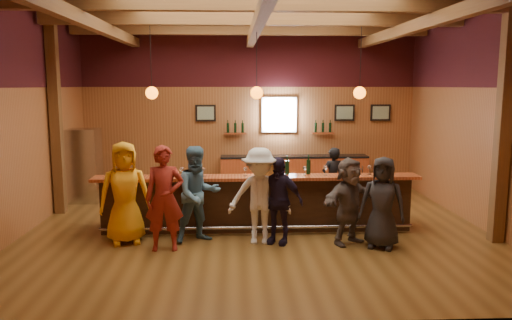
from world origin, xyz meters
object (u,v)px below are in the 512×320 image
at_px(customer_brown, 349,201).
at_px(ice_bucket, 271,169).
at_px(bartender, 333,180).
at_px(stainless_fridge, 85,165).
at_px(bottle_a, 287,167).
at_px(customer_white, 260,196).
at_px(customer_orange, 125,193).
at_px(customer_redvest, 164,198).
at_px(customer_denim, 198,194).
at_px(customer_navy, 278,200).
at_px(customer_dark, 382,203).
at_px(back_bar_cabinet, 294,173).
at_px(bar_counter, 257,202).

relative_size(customer_brown, ice_bucket, 6.14).
bearing_deg(bartender, stainless_fridge, -32.12).
bearing_deg(bottle_a, customer_white, -123.91).
height_order(stainless_fridge, customer_orange, customer_orange).
xyz_separation_m(stainless_fridge, customer_redvest, (2.45, -3.79, 0.02)).
relative_size(customer_denim, customer_navy, 1.11).
relative_size(stainless_fridge, customer_white, 1.03).
relative_size(customer_denim, customer_dark, 1.09).
distance_m(customer_denim, bartender, 3.54).
bearing_deg(customer_denim, back_bar_cabinet, 37.86).
relative_size(customer_orange, customer_brown, 1.18).
bearing_deg(customer_white, stainless_fridge, 143.80).
xyz_separation_m(customer_white, bartender, (1.77, 2.21, -0.14)).
height_order(back_bar_cabinet, bottle_a, bottle_a).
distance_m(bartender, bottle_a, 1.85).
relative_size(customer_white, bartender, 1.19).
bearing_deg(bartender, back_bar_cabinet, -96.30).
bearing_deg(customer_navy, customer_brown, 21.93).
height_order(bar_counter, customer_denim, customer_denim).
relative_size(back_bar_cabinet, bartender, 2.72).
distance_m(back_bar_cabinet, customer_dark, 5.06).
bearing_deg(ice_bucket, customer_redvest, -151.36).
height_order(customer_redvest, ice_bucket, customer_redvest).
height_order(customer_denim, customer_navy, customer_denim).
xyz_separation_m(bar_counter, customer_dark, (2.13, -1.38, 0.29)).
bearing_deg(customer_denim, stainless_fridge, 107.07).
xyz_separation_m(back_bar_cabinet, customer_brown, (0.42, -4.72, 0.31)).
distance_m(customer_denim, customer_brown, 2.73).
bearing_deg(customer_orange, customer_brown, -17.89).
xyz_separation_m(back_bar_cabinet, customer_white, (-1.19, -4.61, 0.40)).
distance_m(bar_counter, customer_redvest, 2.17).
height_order(customer_redvest, customer_dark, customer_redvest).
distance_m(customer_white, customer_brown, 1.61).
bearing_deg(customer_brown, customer_white, 142.76).
relative_size(stainless_fridge, customer_dark, 1.11).
xyz_separation_m(back_bar_cabinet, customer_orange, (-3.62, -4.48, 0.45)).
relative_size(customer_white, customer_dark, 1.08).
height_order(bartender, bottle_a, bottle_a).
distance_m(customer_dark, ice_bucket, 2.22).
distance_m(customer_orange, customer_brown, 4.04).
distance_m(customer_orange, customer_navy, 2.76).
height_order(customer_navy, bartender, customer_navy).
relative_size(back_bar_cabinet, customer_dark, 2.47).
xyz_separation_m(back_bar_cabinet, customer_navy, (-0.86, -4.63, 0.32)).
bearing_deg(stainless_fridge, bartender, -12.37).
height_order(customer_white, customer_dark, customer_white).
bearing_deg(customer_dark, customer_redvest, -156.82).
xyz_separation_m(customer_redvest, customer_white, (1.66, 0.30, -0.04)).
bearing_deg(customer_orange, back_bar_cabinet, 36.57).
bearing_deg(customer_redvest, ice_bucket, 25.36).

